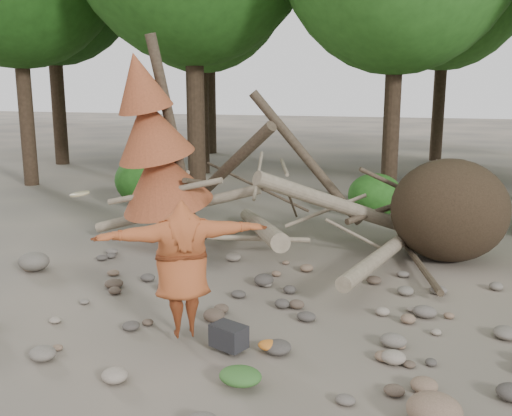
% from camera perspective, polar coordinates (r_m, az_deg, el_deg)
% --- Properties ---
extents(ground, '(120.00, 120.00, 0.00)m').
position_cam_1_polar(ground, '(8.04, -1.13, -12.11)').
color(ground, '#514C44').
rests_on(ground, ground).
extents(deadfall_pile, '(8.55, 5.24, 3.30)m').
position_cam_1_polar(deadfall_pile, '(11.39, 15.83, -0.29)').
color(deadfall_pile, '#332619').
rests_on(deadfall_pile, ground).
extents(dead_conifer, '(2.06, 2.16, 4.35)m').
position_cam_1_polar(dead_conifer, '(11.76, -10.03, 6.08)').
color(dead_conifer, '#4C3F30').
rests_on(dead_conifer, ground).
extents(bush_left, '(1.80, 1.80, 1.44)m').
position_cam_1_polar(bush_left, '(16.41, -10.84, 2.76)').
color(bush_left, '#1F5115').
rests_on(bush_left, ground).
extents(bush_mid, '(1.40, 1.40, 1.12)m').
position_cam_1_polar(bush_mid, '(15.05, 11.82, 1.29)').
color(bush_mid, '#29671D').
rests_on(bush_mid, ground).
extents(frisbee_thrower, '(2.42, 1.74, 1.93)m').
position_cam_1_polar(frisbee_thrower, '(7.46, -7.40, -6.01)').
color(frisbee_thrower, '#9B4723').
rests_on(frisbee_thrower, ground).
extents(backpack, '(0.51, 0.42, 0.29)m').
position_cam_1_polar(backpack, '(7.40, -2.73, -13.10)').
color(backpack, black).
rests_on(backpack, ground).
extents(cloth_green, '(0.49, 0.40, 0.18)m').
position_cam_1_polar(cloth_green, '(6.61, -1.57, -16.83)').
color(cloth_green, '#305E25').
rests_on(cloth_green, ground).
extents(cloth_orange, '(0.30, 0.25, 0.11)m').
position_cam_1_polar(cloth_orange, '(7.38, 1.38, -13.91)').
color(cloth_orange, '#C56B21').
rests_on(cloth_orange, ground).
extents(boulder_front_right, '(0.55, 0.49, 0.33)m').
position_cam_1_polar(boulder_front_right, '(6.21, 17.41, -18.74)').
color(boulder_front_right, '#7A604C').
rests_on(boulder_front_right, ground).
extents(boulder_mid_left, '(0.57, 0.51, 0.34)m').
position_cam_1_polar(boulder_mid_left, '(11.19, -21.33, -5.01)').
color(boulder_mid_left, '#615B52').
rests_on(boulder_mid_left, ground).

